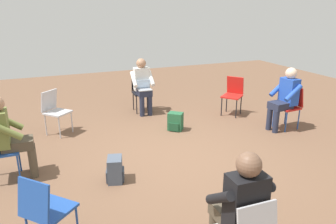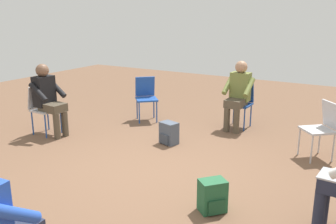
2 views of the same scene
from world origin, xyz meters
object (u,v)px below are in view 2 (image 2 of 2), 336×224
(chair_northeast, at_px, (146,95))
(person_in_black, at_px, (48,96))
(chair_southeast, at_px, (322,126))
(backpack_near_laptop_user, at_px, (212,198))
(backpack_by_empty_chair, at_px, (169,134))
(person_in_olive, at_px, (238,92))
(chair_north, at_px, (43,106))
(chair_east, at_px, (241,101))

(chair_northeast, xyz_separation_m, person_in_black, (-1.63, 0.91, 0.20))
(chair_southeast, bearing_deg, backpack_near_laptop_user, 119.59)
(chair_northeast, distance_m, backpack_by_empty_chair, 1.49)
(chair_northeast, height_order, backpack_by_empty_chair, chair_northeast)
(person_in_olive, xyz_separation_m, backpack_near_laptop_user, (-2.92, -0.82, -0.54))
(chair_north, relative_size, person_in_black, 0.69)
(chair_north, relative_size, backpack_by_empty_chair, 2.36)
(person_in_black, height_order, person_in_olive, same)
(chair_southeast, bearing_deg, person_in_black, 64.93)
(chair_southeast, height_order, backpack_by_empty_chair, chair_southeast)
(person_in_olive, xyz_separation_m, backpack_by_empty_chair, (-1.33, 0.66, -0.54))
(backpack_by_empty_chair, bearing_deg, person_in_black, 108.47)
(chair_southeast, relative_size, chair_north, 1.00)
(chair_east, bearing_deg, chair_southeast, 151.21)
(chair_northeast, xyz_separation_m, backpack_near_laptop_user, (-2.55, -2.58, -0.34))
(chair_north, height_order, backpack_by_empty_chair, chair_north)
(person_in_black, height_order, backpack_near_laptop_user, person_in_black)
(chair_northeast, bearing_deg, person_in_black, 18.47)
(chair_southeast, height_order, chair_north, same)
(chair_northeast, relative_size, person_in_olive, 0.69)
(backpack_by_empty_chair, bearing_deg, chair_northeast, 48.73)
(chair_southeast, distance_m, chair_northeast, 3.33)
(backpack_by_empty_chair, bearing_deg, chair_southeast, -74.63)
(chair_southeast, relative_size, chair_northeast, 1.00)
(chair_north, bearing_deg, backpack_near_laptop_user, 77.57)
(chair_north, distance_m, chair_northeast, 1.95)
(chair_northeast, bearing_deg, chair_east, 154.58)
(chair_southeast, height_order, chair_northeast, same)
(chair_east, xyz_separation_m, chair_southeast, (-0.88, -1.56, 0.00))
(backpack_near_laptop_user, xyz_separation_m, backpack_by_empty_chair, (1.59, 1.49, 0.00))
(backpack_near_laptop_user, bearing_deg, chair_east, 14.88)
(chair_southeast, height_order, person_in_black, person_in_black)
(chair_east, relative_size, backpack_by_empty_chair, 2.36)
(person_in_olive, height_order, backpack_near_laptop_user, person_in_olive)
(chair_east, relative_size, person_in_black, 0.69)
(chair_northeast, relative_size, person_in_black, 0.69)
(person_in_black, bearing_deg, backpack_near_laptop_user, 77.00)
(chair_northeast, distance_m, person_in_black, 1.88)
(chair_east, distance_m, backpack_by_empty_chair, 1.67)
(chair_north, xyz_separation_m, chair_northeast, (1.62, -1.08, 0.00))
(chair_east, height_order, chair_north, same)
(chair_southeast, xyz_separation_m, backpack_near_laptop_user, (-2.20, 0.74, -0.34))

